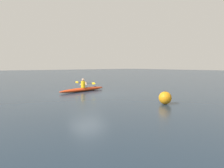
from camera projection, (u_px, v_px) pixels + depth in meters
The scene contains 4 objects.
ground_plane at pixel (88, 94), 15.69m from camera, with size 160.00×160.00×0.00m, color #1E2D3D.
kayak at pixel (83, 89), 17.41m from camera, with size 4.68×1.60×0.29m.
kayaker at pixel (83, 84), 17.40m from camera, with size 0.62×2.30×0.74m.
mooring_buoy_orange_mid at pixel (165, 98), 11.63m from camera, with size 0.69×0.69×0.73m.
Camera 1 is at (8.23, 13.32, 2.10)m, focal length 34.66 mm.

